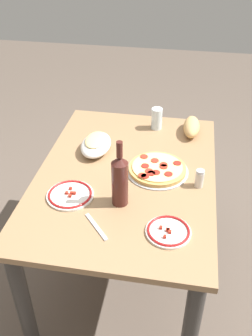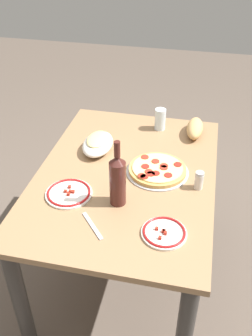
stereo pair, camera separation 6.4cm
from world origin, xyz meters
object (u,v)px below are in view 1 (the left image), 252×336
at_px(water_glass, 157,119).
at_px(side_plate_near, 70,195).
at_px(spice_shaker, 200,178).
at_px(pepperoni_pizza, 157,169).
at_px(baked_pasta_dish, 96,144).
at_px(side_plate_far, 168,231).
at_px(wine_bottle, 120,179).
at_px(bread_loaf, 192,127).
at_px(dining_table, 126,194).

height_order(water_glass, side_plate_near, water_glass).
bearing_deg(spice_shaker, water_glass, -153.46).
relative_size(pepperoni_pizza, baked_pasta_dish, 1.24).
relative_size(side_plate_far, spice_shaker, 2.07).
bearing_deg(side_plate_far, wine_bottle, -123.67).
distance_m(baked_pasta_dish, bread_loaf, 0.55).
bearing_deg(spice_shaker, wine_bottle, -62.37).
bearing_deg(pepperoni_pizza, side_plate_near, -55.13).
bearing_deg(side_plate_near, wine_bottle, 89.22).
distance_m(baked_pasta_dish, wine_bottle, 0.44).
xyz_separation_m(wine_bottle, water_glass, (-0.67, 0.08, -0.06)).
bearing_deg(wine_bottle, dining_table, -176.97).
bearing_deg(water_glass, dining_table, -11.92).
height_order(wine_bottle, side_plate_far, wine_bottle).
height_order(side_plate_far, bread_loaf, bread_loaf).
xyz_separation_m(baked_pasta_dish, water_glass, (-0.29, 0.28, 0.02)).
bearing_deg(spice_shaker, side_plate_near, -72.93).
height_order(baked_pasta_dish, side_plate_near, baked_pasta_dish).
xyz_separation_m(pepperoni_pizza, side_plate_far, (0.40, 0.09, -0.01)).
distance_m(dining_table, pepperoni_pizza, 0.21).
distance_m(side_plate_near, side_plate_far, 0.47).
bearing_deg(baked_pasta_dish, dining_table, 47.79).
height_order(wine_bottle, spice_shaker, wine_bottle).
distance_m(dining_table, wine_bottle, 0.33).
xyz_separation_m(dining_table, baked_pasta_dish, (-0.17, -0.19, 0.17)).
xyz_separation_m(dining_table, spice_shaker, (0.04, 0.34, 0.17)).
height_order(dining_table, bread_loaf, bread_loaf).
xyz_separation_m(water_glass, spice_shaker, (0.49, 0.25, -0.02)).
bearing_deg(pepperoni_pizza, wine_bottle, -27.92).
relative_size(side_plate_near, side_plate_far, 1.15).
bearing_deg(bread_loaf, side_plate_near, -38.14).
bearing_deg(side_plate_far, baked_pasta_dish, -141.72).
height_order(baked_pasta_dish, side_plate_far, baked_pasta_dish).
xyz_separation_m(pepperoni_pizza, wine_bottle, (0.25, -0.13, 0.11)).
distance_m(baked_pasta_dish, side_plate_far, 0.67).
xyz_separation_m(side_plate_far, spice_shaker, (-0.32, 0.11, 0.03)).
height_order(side_plate_near, bread_loaf, bread_loaf).
bearing_deg(side_plate_far, bread_loaf, 175.60).
relative_size(baked_pasta_dish, side_plate_far, 1.33).
xyz_separation_m(pepperoni_pizza, spice_shaker, (0.08, 0.20, 0.03)).
bearing_deg(side_plate_near, water_glass, 155.13).
height_order(bread_loaf, spice_shaker, spice_shaker).
xyz_separation_m(pepperoni_pizza, baked_pasta_dish, (-0.13, -0.33, 0.03)).
height_order(side_plate_near, side_plate_far, same).
distance_m(wine_bottle, bread_loaf, 0.71).
xyz_separation_m(baked_pasta_dish, side_plate_far, (0.53, 0.42, -0.03)).
bearing_deg(side_plate_near, bread_loaf, 141.86).
xyz_separation_m(baked_pasta_dish, bread_loaf, (-0.26, 0.48, -0.00)).
xyz_separation_m(wine_bottle, bread_loaf, (-0.65, 0.28, -0.08)).
distance_m(pepperoni_pizza, wine_bottle, 0.31).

